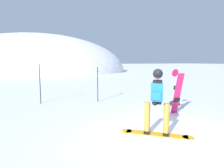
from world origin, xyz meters
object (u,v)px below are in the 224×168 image
rock_dark (174,105)px  piste_marker_near (40,80)px  spare_snowboard (177,91)px  piste_marker_far (98,81)px  snowboarder_main (157,100)px

rock_dark → piste_marker_near: bearing=154.8°
spare_snowboard → piste_marker_near: 5.82m
piste_marker_near → piste_marker_far: (2.53, -0.58, -0.11)m
snowboarder_main → spare_snowboard: size_ratio=1.05×
snowboarder_main → rock_dark: 3.93m
snowboarder_main → piste_marker_near: piste_marker_near is taller
snowboarder_main → piste_marker_far: snowboarder_main is taller
piste_marker_near → snowboarder_main: bearing=-63.2°
piste_marker_near → rock_dark: bearing=-25.2°
spare_snowboard → snowboarder_main: bearing=-143.9°
spare_snowboard → piste_marker_far: size_ratio=0.97×
snowboarder_main → rock_dark: size_ratio=3.24×
spare_snowboard → piste_marker_near: (-4.46, 3.74, 0.25)m
spare_snowboard → piste_marker_near: size_ratio=0.86×
piste_marker_far → spare_snowboard: bearing=-58.6°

